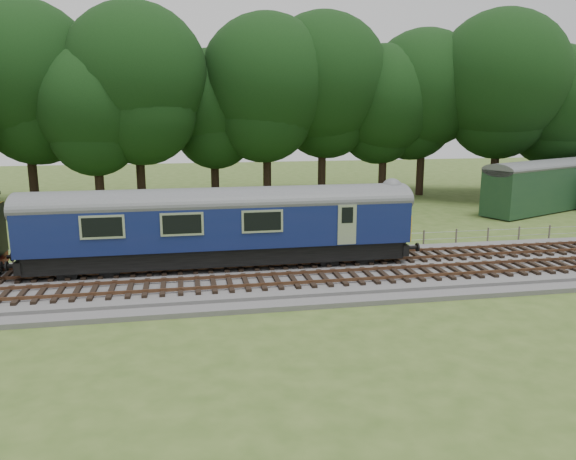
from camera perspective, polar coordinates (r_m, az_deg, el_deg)
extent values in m
plane|color=#3D5720|center=(27.02, 5.76, -4.56)|extent=(120.00, 120.00, 0.00)
cube|color=#4C4C4F|center=(26.97, 5.77, -4.20)|extent=(70.00, 7.00, 0.35)
cube|color=brown|center=(27.52, 5.38, -3.18)|extent=(66.50, 0.07, 0.14)
cube|color=brown|center=(28.85, 4.61, -2.45)|extent=(66.50, 0.07, 0.14)
cube|color=brown|center=(24.76, 7.28, -4.97)|extent=(66.50, 0.07, 0.14)
cube|color=brown|center=(26.08, 6.32, -4.07)|extent=(66.50, 0.07, 0.14)
cube|color=black|center=(27.11, -6.77, -2.21)|extent=(17.46, 2.52, 0.85)
cube|color=#0F1B54|center=(26.79, -6.85, 0.75)|extent=(18.00, 2.80, 2.05)
cube|color=yellow|center=(28.86, 11.34, 0.65)|extent=(0.06, 2.74, 1.30)
cube|color=black|center=(28.16, 5.52, -2.05)|extent=(2.60, 2.00, 0.55)
cube|color=black|center=(27.46, -19.37, -3.07)|extent=(2.60, 2.00, 0.55)
cube|color=#1A3922|center=(49.06, 25.50, 4.00)|extent=(14.98, 8.54, 3.43)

